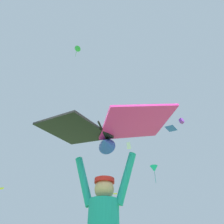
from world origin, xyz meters
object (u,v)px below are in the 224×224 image
Objects in this scene: held_stunt_kite at (104,130)px; distant_kite_blue_overhead_distant at (171,128)px; distant_kite_green_far_center at (77,50)px; distant_kite_purple_low_left at (182,121)px; distant_kite_teal_mid_right at (154,169)px; distant_kite_white_mid_left at (129,145)px; distant_kite_yellow_low_right at (115,194)px.

held_stunt_kite is 2.13× the size of distant_kite_blue_overhead_distant.
distant_kite_purple_low_left reaches higher than distant_kite_green_far_center.
distant_kite_teal_mid_right is (4.89, 31.09, 11.23)m from held_stunt_kite.
distant_kite_blue_overhead_distant is at bearing -91.12° from distant_kite_teal_mid_right.
held_stunt_kite is at bearing -110.99° from distant_kite_purple_low_left.
distant_kite_purple_low_left is 0.84× the size of distant_kite_white_mid_left.
distant_kite_teal_mid_right is 6.31m from distant_kite_white_mid_left.
distant_kite_blue_overhead_distant is (4.55, 13.34, 8.35)m from held_stunt_kite.
distant_kite_teal_mid_right is 3.24× the size of distant_kite_yellow_low_right.
held_stunt_kite is 16.38m from distant_kite_blue_overhead_distant.
held_stunt_kite is 0.67× the size of distant_kite_teal_mid_right.
distant_kite_yellow_low_right is at bearing 107.86° from distant_kite_blue_overhead_distant.
distant_kite_teal_mid_right is 2.27× the size of distant_kite_white_mid_left.
distant_kite_white_mid_left is (0.69, 31.00, 15.94)m from held_stunt_kite.
distant_kite_teal_mid_right is 2.71× the size of distant_kite_purple_low_left.
distant_kite_purple_low_left is at bearing 47.27° from distant_kite_green_far_center.
distant_kite_white_mid_left is at bearing 102.30° from distant_kite_blue_overhead_distant.
distant_kite_green_far_center reaches higher than held_stunt_kite.
distant_kite_teal_mid_right is at bearing 1.16° from distant_kite_white_mid_left.
distant_kite_green_far_center is 1.28× the size of distant_kite_white_mid_left.
distant_kite_green_far_center is (-9.73, -20.66, 6.44)m from distant_kite_teal_mid_right.
held_stunt_kite is at bearing -86.32° from distant_kite_yellow_low_right.
distant_kite_purple_low_left is at bearing 66.91° from distant_kite_blue_overhead_distant.
distant_kite_teal_mid_right is 9.80m from distant_kite_purple_low_left.
distant_kite_purple_low_left is at bearing -23.66° from distant_kite_white_mid_left.
distant_kite_white_mid_left is at bearing 88.72° from held_stunt_kite.
distant_kite_purple_low_left is at bearing 69.01° from held_stunt_kite.
distant_kite_purple_low_left is at bearing -38.49° from distant_kite_teal_mid_right.
held_stunt_kite is at bearing -98.95° from distant_kite_teal_mid_right.
distant_kite_white_mid_left is at bearing 156.34° from distant_kite_purple_low_left.
distant_kite_blue_overhead_distant is 0.71× the size of distant_kite_white_mid_left.
distant_kite_blue_overhead_distant reaches higher than held_stunt_kite.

